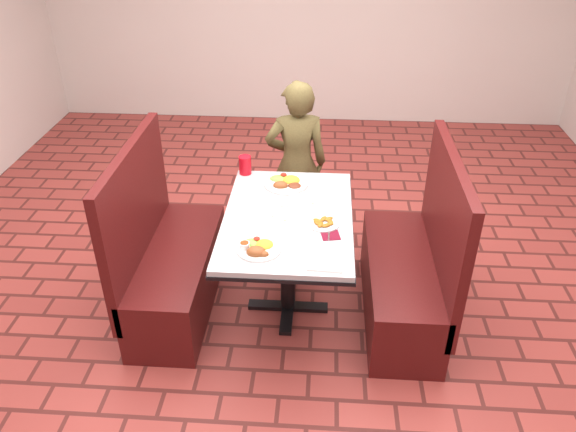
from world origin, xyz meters
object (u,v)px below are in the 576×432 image
at_px(booth_bench_left, 170,265).
at_px(far_dinner_plate, 286,181).
at_px(red_tumbler, 245,165).
at_px(booth_bench_right, 409,275).
at_px(diner_person, 296,164).
at_px(near_dinner_plate, 258,246).
at_px(dining_table, 288,229).
at_px(plantain_plate, 323,223).

distance_m(booth_bench_left, far_dinner_plate, 0.97).
height_order(booth_bench_left, red_tumbler, booth_bench_left).
distance_m(booth_bench_right, far_dinner_plate, 1.04).
xyz_separation_m(booth_bench_left, diner_person, (0.80, 0.91, 0.33)).
distance_m(diner_person, far_dinner_plate, 0.52).
relative_size(booth_bench_right, near_dinner_plate, 4.73).
height_order(dining_table, far_dinner_plate, far_dinner_plate).
distance_m(booth_bench_right, plantain_plate, 0.73).
xyz_separation_m(booth_bench_right, red_tumbler, (-1.14, 0.56, 0.49)).
distance_m(booth_bench_left, booth_bench_right, 1.60).
bearing_deg(near_dinner_plate, red_tumbler, 101.84).
bearing_deg(booth_bench_left, red_tumbler, 50.76).
height_order(dining_table, red_tumbler, red_tumbler).
height_order(dining_table, diner_person, diner_person).
bearing_deg(near_dinner_plate, plantain_plate, 39.14).
bearing_deg(far_dinner_plate, booth_bench_right, -26.00).
relative_size(diner_person, plantain_plate, 6.84).
distance_m(booth_bench_right, red_tumbler, 1.36).
bearing_deg(red_tumbler, near_dinner_plate, -78.16).
bearing_deg(red_tumbler, diner_person, 45.95).
relative_size(dining_table, red_tumbler, 9.22).
distance_m(booth_bench_left, plantain_plate, 1.11).
bearing_deg(dining_table, booth_bench_right, 0.00).
bearing_deg(diner_person, booth_bench_right, 122.35).
xyz_separation_m(dining_table, far_dinner_plate, (-0.04, 0.41, 0.12)).
xyz_separation_m(dining_table, diner_person, (0.00, 0.91, 0.01)).
relative_size(booth_bench_right, red_tumbler, 9.13).
xyz_separation_m(near_dinner_plate, far_dinner_plate, (0.10, 0.79, -0.00)).
xyz_separation_m(near_dinner_plate, plantain_plate, (0.37, 0.30, -0.02)).
bearing_deg(red_tumbler, booth_bench_right, -26.08).
height_order(booth_bench_left, booth_bench_right, same).
distance_m(far_dinner_plate, plantain_plate, 0.56).
distance_m(dining_table, far_dinner_plate, 0.43).
relative_size(dining_table, near_dinner_plate, 4.77).
bearing_deg(booth_bench_right, red_tumbler, 153.92).
bearing_deg(far_dinner_plate, dining_table, -84.21).
xyz_separation_m(booth_bench_left, red_tumbler, (0.46, 0.56, 0.49)).
bearing_deg(near_dinner_plate, booth_bench_right, 22.09).
xyz_separation_m(diner_person, plantain_plate, (0.22, -1.00, 0.10)).
relative_size(booth_bench_left, far_dinner_plate, 4.01).
bearing_deg(far_dinner_plate, red_tumbler, 153.69).
height_order(far_dinner_plate, plantain_plate, far_dinner_plate).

